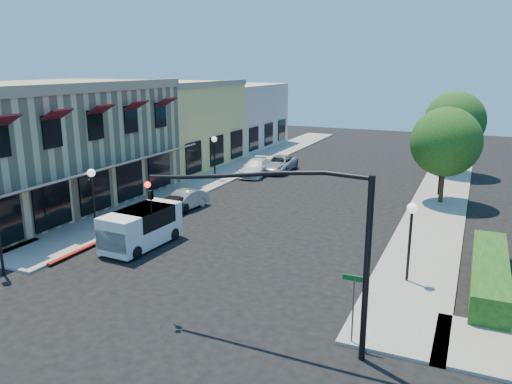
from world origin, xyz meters
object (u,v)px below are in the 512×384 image
at_px(parked_car_b, 184,201).
at_px(lamppost_left_far, 214,147).
at_px(lamppost_right_far, 441,158).
at_px(parked_car_c, 256,168).
at_px(lamppost_left_near, 92,184).
at_px(street_tree_a, 446,142).
at_px(street_tree_b, 455,121).
at_px(lamppost_right_near, 411,222).
at_px(white_van, 141,226).
at_px(signal_mast_arm, 301,229).
at_px(parked_car_d, 279,164).
at_px(street_name_sign, 354,298).
at_px(parked_car_a, 170,207).

bearing_deg(parked_car_b, lamppost_left_far, 112.50).
distance_m(lamppost_right_far, parked_car_c, 14.86).
relative_size(lamppost_left_near, lamppost_left_far, 1.00).
bearing_deg(parked_car_b, street_tree_a, 36.21).
bearing_deg(lamppost_left_far, street_tree_b, 30.03).
bearing_deg(parked_car_c, lamppost_left_near, -102.75).
height_order(street_tree_a, parked_car_b, street_tree_a).
height_order(lamppost_left_far, lamppost_right_near, same).
height_order(street_tree_b, lamppost_right_near, street_tree_b).
relative_size(lamppost_right_far, white_van, 0.78).
height_order(signal_mast_arm, lamppost_right_near, signal_mast_arm).
bearing_deg(parked_car_c, street_tree_a, -16.30).
xyz_separation_m(white_van, parked_car_c, (-1.59, 18.02, -0.47)).
xyz_separation_m(white_van, parked_car_d, (-0.42, 20.33, -0.46)).
bearing_deg(lamppost_right_near, street_tree_a, 88.77).
height_order(white_van, parked_car_c, white_van).
relative_size(street_tree_b, lamppost_left_near, 1.97).
relative_size(parked_car_c, parked_car_d, 0.95).
xyz_separation_m(street_tree_b, lamppost_left_far, (-17.30, -10.00, -1.81)).
relative_size(signal_mast_arm, parked_car_c, 1.71).
xyz_separation_m(signal_mast_arm, parked_car_b, (-12.06, 12.15, -3.46)).
relative_size(lamppost_left_near, parked_car_c, 0.76).
xyz_separation_m(street_name_sign, white_van, (-12.09, 4.78, -0.55)).
relative_size(lamppost_left_near, white_van, 0.78).
xyz_separation_m(street_name_sign, lamppost_left_far, (-16.00, 19.80, 1.04)).
bearing_deg(street_name_sign, white_van, 158.42).
height_order(street_name_sign, parked_car_d, street_name_sign).
bearing_deg(white_van, street_tree_b, 61.84).
distance_m(signal_mast_arm, lamppost_right_near, 7.15).
bearing_deg(parked_car_d, parked_car_b, -97.51).
distance_m(street_name_sign, parked_car_c, 26.61).
xyz_separation_m(street_tree_b, signal_mast_arm, (-2.94, -30.50, -0.46)).
xyz_separation_m(parked_car_a, parked_car_d, (1.19, 15.32, 0.06)).
distance_m(street_tree_b, street_name_sign, 29.96).
distance_m(street_tree_a, parked_car_a, 18.38).
relative_size(street_tree_a, lamppost_right_near, 1.82).
bearing_deg(street_tree_b, parked_car_d, -161.27).
bearing_deg(signal_mast_arm, street_tree_a, 81.83).
distance_m(street_tree_a, lamppost_right_near, 14.08).
relative_size(lamppost_left_far, white_van, 0.78).
distance_m(white_van, parked_car_d, 20.34).
height_order(street_tree_b, lamppost_left_near, street_tree_b).
xyz_separation_m(lamppost_left_far, parked_car_b, (2.30, -8.35, -2.11)).
bearing_deg(signal_mast_arm, lamppost_right_near, 67.88).
distance_m(lamppost_right_near, lamppost_right_far, 16.00).
height_order(lamppost_right_near, parked_car_d, lamppost_right_near).
xyz_separation_m(parked_car_b, parked_car_d, (1.19, 13.67, 0.06)).
bearing_deg(lamppost_right_near, parked_car_d, 124.98).
relative_size(street_tree_b, parked_car_d, 1.42).
height_order(street_tree_a, parked_car_c, street_tree_a).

